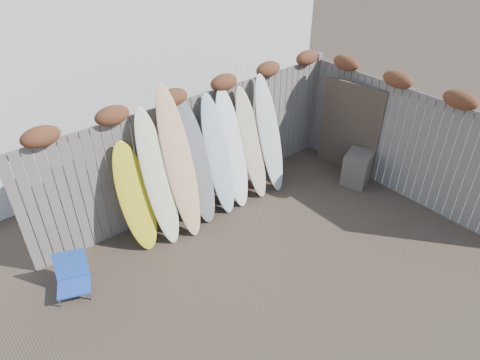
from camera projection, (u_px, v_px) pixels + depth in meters
ground at (290, 269)px, 6.47m from camera, size 80.00×80.00×0.00m
back_fence at (199, 140)px, 7.37m from camera, size 6.05×0.28×2.24m
right_fence at (405, 137)px, 7.56m from camera, size 0.28×4.40×2.24m
beach_chair at (72, 275)px, 5.99m from camera, size 0.59×0.61×0.59m
wooden_crate at (357, 168)px, 8.23m from camera, size 0.67×0.61×0.64m
lattice_panel at (350, 129)px, 8.30m from camera, size 0.31×1.20×1.83m
surfboard_0 at (136, 197)px, 6.51m from camera, size 0.54×0.64×1.74m
surfboard_1 at (158, 178)px, 6.57m from camera, size 0.49×0.78×2.16m
surfboard_2 at (179, 164)px, 6.68m from camera, size 0.54×0.88×2.41m
surfboard_3 at (196, 164)px, 7.00m from camera, size 0.51×0.74×2.08m
surfboard_4 at (218, 156)px, 7.24m from camera, size 0.50×0.76×2.05m
surfboard_5 at (232, 149)px, 7.39m from camera, size 0.53×0.77×2.07m
surfboard_6 at (251, 144)px, 7.62m from camera, size 0.52×0.74×2.01m
surfboard_7 at (269, 135)px, 7.79m from camera, size 0.49×0.77×2.12m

